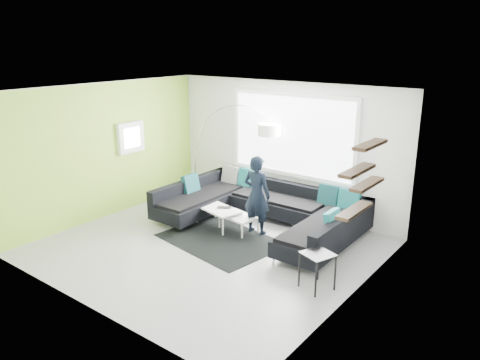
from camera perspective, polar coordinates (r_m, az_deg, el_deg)
name	(u,v)px	position (r m, az deg, el deg)	size (l,w,h in m)	color
ground	(208,248)	(8.56, -3.88, -8.22)	(5.50, 5.50, 0.00)	gray
room_shell	(216,148)	(8.10, -2.97, 3.89)	(5.54, 5.04, 2.82)	silver
sectional_sofa	(258,211)	(9.24, 2.25, -3.83)	(3.84, 2.40, 0.82)	black
rug	(221,240)	(8.84, -2.35, -7.30)	(2.15, 1.56, 0.01)	black
coffee_table	(228,219)	(9.29, -1.43, -4.83)	(1.17, 0.68, 0.38)	white
arc_lamp	(195,151)	(10.90, -5.56, 3.56)	(2.13, 0.77, 2.28)	white
side_table	(317,271)	(7.21, 9.38, -10.89)	(0.42, 0.42, 0.58)	black
person	(257,195)	(8.91, 2.06, -1.83)	(0.59, 0.41, 1.54)	black
laptop	(224,208)	(9.33, -1.92, -3.43)	(0.34, 0.32, 0.02)	black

